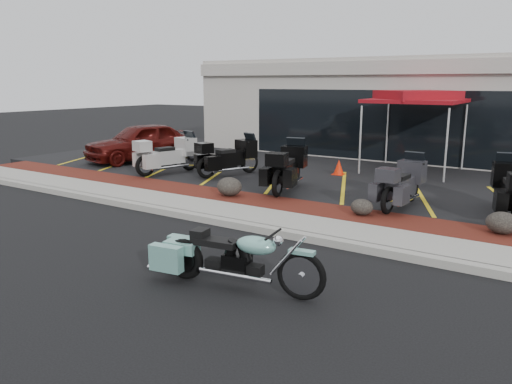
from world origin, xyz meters
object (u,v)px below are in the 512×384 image
Objects in this scene: popup_canopy at (416,98)px; hero_cruiser at (302,268)px; parked_car at (141,142)px; traffic_cone at (339,167)px; touring_white at (189,151)px.

hero_cruiser is at bearing -59.37° from popup_canopy.
popup_canopy is at bearing 89.62° from hero_cruiser.
parked_car is 8.64× the size of traffic_cone.
touring_white is at bearing -156.32° from traffic_cone.
hero_cruiser is at bearing -18.41° from parked_car.
parked_car is 7.65m from traffic_cone.
traffic_cone is at bearing -111.23° from popup_canopy.
hero_cruiser is 5.73× the size of traffic_cone.
parked_car is (-10.80, 7.51, 0.38)m from hero_cruiser.
parked_car is at bearing -138.17° from popup_canopy.
hero_cruiser reaches higher than traffic_cone.
traffic_cone is (-3.28, 8.84, -0.10)m from hero_cruiser.
hero_cruiser is 9.43m from traffic_cone.
traffic_cone is at bearing 102.21° from hero_cruiser.
traffic_cone is at bearing 26.45° from parked_car.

